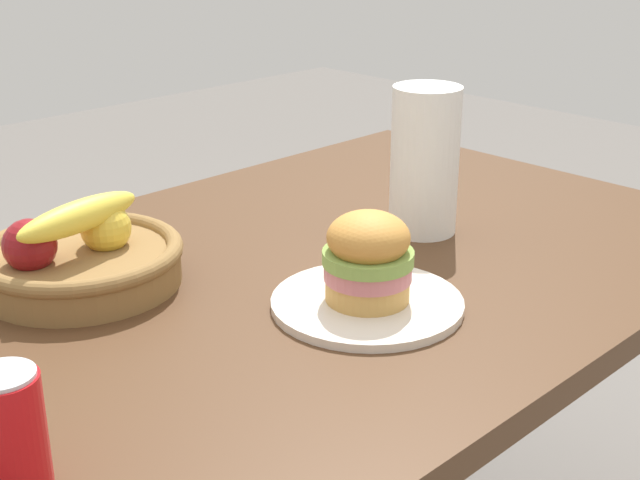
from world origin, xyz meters
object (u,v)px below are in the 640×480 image
Objects in this scene: plate at (367,303)px; soda_can at (10,434)px; sandwich at (368,257)px; paper_towel_roll at (425,161)px; fruit_basket at (80,257)px.

plate is 2.06× the size of soda_can.
paper_towel_roll reaches higher than sandwich.
soda_can is at bearing -175.87° from sandwich.
plate is 0.07m from sandwich.
plate is at bearing -54.99° from fruit_basket.
plate is 2.11× the size of sandwich.
plate is 0.41m from fruit_basket.
paper_towel_roll is (0.28, 0.13, 0.05)m from sandwich.
soda_can is (-0.52, -0.04, 0.06)m from plate.
sandwich and fruit_basket have the same top height.
plate is 1.08× the size of paper_towel_roll.
paper_towel_roll reaches higher than plate.
soda_can reaches higher than plate.
sandwich is 0.31m from paper_towel_roll.
fruit_basket is 0.56m from paper_towel_roll.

